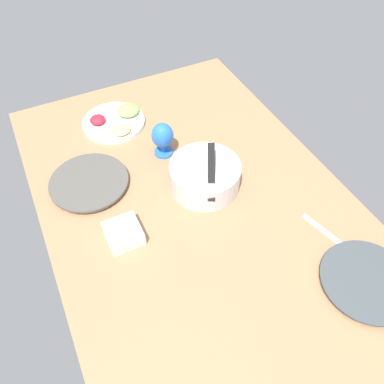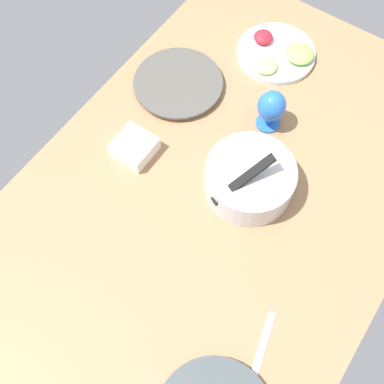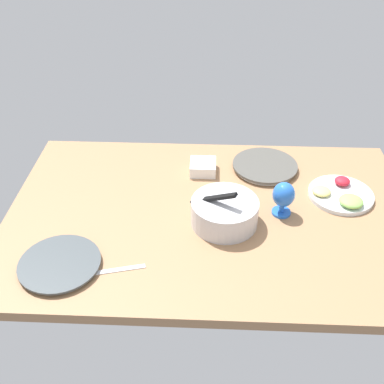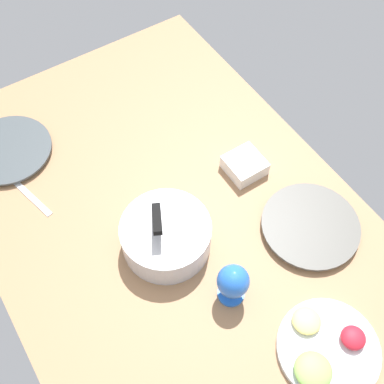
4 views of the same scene
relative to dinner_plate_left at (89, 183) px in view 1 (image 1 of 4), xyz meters
The scene contains 8 objects.
ground_plane 39.73cm from the dinner_plate_left, 53.49° to the left, with size 160.00×104.00×4.00cm, color #99704C.
dinner_plate_left is the anchor object (origin of this frame).
dinner_plate_right 98.06cm from the dinner_plate_left, 40.33° to the left, with size 28.02×28.02×2.03cm.
mixing_bowl 42.31cm from the dinner_plate_left, 63.85° to the left, with size 25.85×25.29×16.79cm.
fruit_platter 35.35cm from the dinner_plate_left, 145.76° to the left, with size 26.20×26.20×4.98cm.
hurricane_glass_blue 32.19cm from the dinner_plate_left, 97.09° to the left, with size 8.55×8.55×14.15cm.
square_bowl_white 27.77cm from the dinner_plate_left, ahead, with size 11.18×11.18×5.04cm.
fork_by_right_plate 84.21cm from the dinner_plate_left, 49.73° to the left, with size 18.00×1.80×0.60cm, color silver.
Camera 1 is at (76.97, -39.17, 105.72)cm, focal length 35.98 mm.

